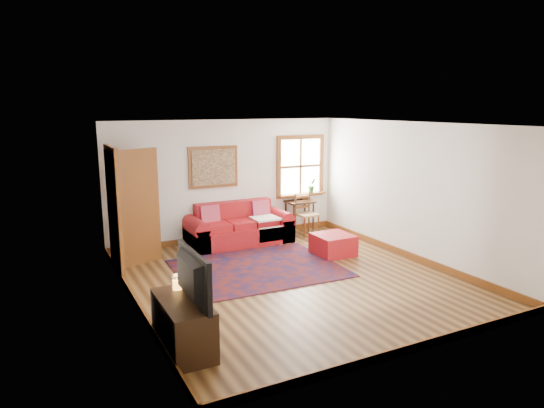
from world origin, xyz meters
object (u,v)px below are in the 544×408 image
red_leather_sofa (239,230)px  ladder_back_chair (305,212)px  red_ottoman (333,245)px  side_table (300,206)px  media_cabinet (183,325)px

red_leather_sofa → ladder_back_chair: ladder_back_chair is taller
red_ottoman → side_table: 1.80m
red_leather_sofa → red_ottoman: (1.28, -1.54, -0.08)m
red_ottoman → ladder_back_chair: 1.56m
ladder_back_chair → red_leather_sofa: bearing=178.9°
side_table → media_cabinet: side_table is taller
red_ottoman → ladder_back_chair: bearing=79.2°
red_leather_sofa → ladder_back_chair: size_ratio=2.32×
red_ottoman → media_cabinet: 4.24m
red_ottoman → side_table: side_table is taller
red_leather_sofa → side_table: bearing=7.1°
red_ottoman → media_cabinet: (-3.60, -2.24, 0.10)m
red_leather_sofa → media_cabinet: 4.43m
red_leather_sofa → media_cabinet: (-2.31, -3.78, 0.02)m
red_leather_sofa → side_table: red_leather_sofa is taller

